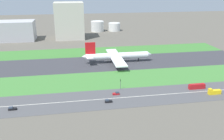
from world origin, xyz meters
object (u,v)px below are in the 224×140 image
at_px(truck_1, 214,92).
at_px(fuel_tank_west, 97,26).
at_px(traffic_light, 121,84).
at_px(terminal_building, 16,31).
at_px(fuel_tank_centre, 114,27).
at_px(car_1, 116,93).
at_px(car_3, 12,109).
at_px(car_0, 108,101).
at_px(bus_0, 197,86).
at_px(airliner, 116,56).
at_px(hangar_building, 69,21).

height_order(truck_1, fuel_tank_west, fuel_tank_west).
relative_size(traffic_light, fuel_tank_west, 0.38).
height_order(terminal_building, fuel_tank_centre, terminal_building).
relative_size(car_1, traffic_light, 0.61).
height_order(car_3, traffic_light, traffic_light).
xyz_separation_m(car_3, traffic_light, (67.03, 17.99, 3.37)).
bearing_deg(car_0, terminal_building, -65.30).
relative_size(bus_0, traffic_light, 1.61).
height_order(car_0, fuel_tank_centre, fuel_tank_centre).
relative_size(car_3, bus_0, 0.38).
xyz_separation_m(car_3, bus_0, (118.97, 10.00, 0.90)).
bearing_deg(car_3, car_1, -170.92).
relative_size(airliner, truck_1, 7.74).
bearing_deg(terminal_building, fuel_tank_west, 22.41).
bearing_deg(hangar_building, airliner, -70.52).
bearing_deg(fuel_tank_centre, car_3, -113.39).
height_order(car_1, fuel_tank_centre, fuel_tank_centre).
xyz_separation_m(airliner, hangar_building, (-40.32, 114.00, 17.05)).
distance_m(car_1, bus_0, 56.38).
distance_m(traffic_light, fuel_tank_centre, 221.87).
bearing_deg(airliner, bus_0, -57.30).
bearing_deg(terminal_building, car_0, -65.30).
bearing_deg(car_3, car_0, -180.00).
xyz_separation_m(car_0, terminal_building, (-88.30, 192.00, 11.34)).
bearing_deg(terminal_building, bus_0, -50.20).
height_order(truck_1, traffic_light, traffic_light).
bearing_deg(fuel_tank_centre, airliner, -99.70).
bearing_deg(truck_1, fuel_tank_centre, -84.38).
height_order(car_1, fuel_tank_west, fuel_tank_west).
bearing_deg(hangar_building, car_3, -100.33).
distance_m(fuel_tank_west, fuel_tank_centre, 26.07).
distance_m(car_3, hangar_building, 196.44).
xyz_separation_m(bus_0, fuel_tank_centre, (-16.47, 227.00, 4.27)).
bearing_deg(car_0, hangar_building, -83.85).
bearing_deg(fuel_tank_west, hangar_building, -132.68).
height_order(car_0, bus_0, bus_0).
height_order(airliner, fuel_tank_centre, airliner).
relative_size(truck_1, traffic_light, 1.17).
bearing_deg(truck_1, car_1, -8.99).
xyz_separation_m(car_1, car_3, (-62.59, -10.00, 0.00)).
distance_m(car_3, bus_0, 119.39).
relative_size(car_0, traffic_light, 0.61).
bearing_deg(airliner, car_0, -104.14).
bearing_deg(car_1, traffic_light, 61.00).
height_order(airliner, traffic_light, airliner).
distance_m(bus_0, terminal_building, 237.11).
bearing_deg(hangar_building, truck_1, -64.68).
xyz_separation_m(bus_0, truck_1, (6.85, -10.00, -0.15)).
xyz_separation_m(car_0, traffic_light, (11.37, 17.99, 3.37)).
relative_size(car_3, fuel_tank_centre, 0.25).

